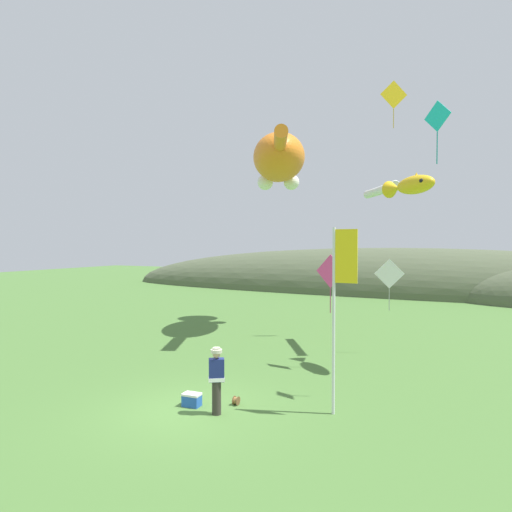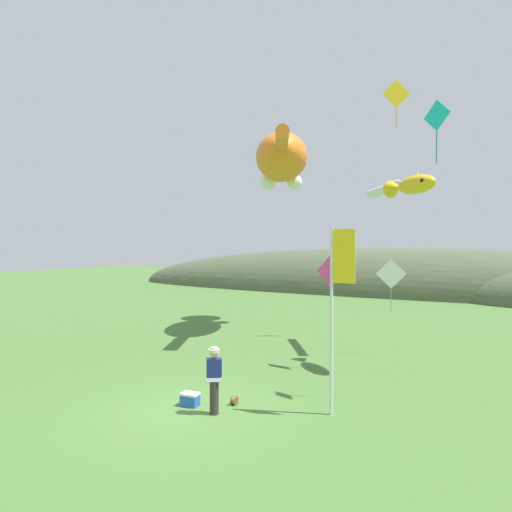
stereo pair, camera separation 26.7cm
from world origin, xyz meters
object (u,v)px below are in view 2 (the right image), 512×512
at_px(kite_giant_cat, 281,160).
at_px(kite_tube_streamer, 383,190).
at_px(picnic_cooler, 190,399).
at_px(kite_fish_windsock, 411,185).
at_px(festival_attendant, 214,378).
at_px(kite_diamond_white, 391,274).
at_px(kite_spool, 234,400).
at_px(kite_diamond_teal, 437,116).
at_px(kite_diamond_pink, 331,272).
at_px(kite_diamond_gold, 396,94).
at_px(festival_banner_pole, 337,293).

xyz_separation_m(kite_giant_cat, kite_tube_streamer, (5.83, -2.57, -2.15)).
height_order(picnic_cooler, kite_fish_windsock, kite_fish_windsock).
bearing_deg(festival_attendant, kite_diamond_white, 72.03).
xyz_separation_m(kite_spool, kite_diamond_white, (2.71, 7.91, 3.14)).
distance_m(festival_attendant, kite_diamond_white, 9.48).
xyz_separation_m(picnic_cooler, kite_diamond_teal, (5.98, 3.41, 7.87)).
height_order(kite_giant_cat, kite_diamond_teal, kite_giant_cat).
xyz_separation_m(festival_attendant, kite_spool, (0.12, 0.84, -0.83)).
distance_m(kite_giant_cat, kite_diamond_pink, 9.65).
bearing_deg(kite_tube_streamer, kite_diamond_pink, -104.53).
xyz_separation_m(kite_diamond_gold, kite_diamond_pink, (-1.08, -6.13, -7.90)).
bearing_deg(kite_diamond_teal, kite_diamond_gold, 107.88).
bearing_deg(kite_fish_windsock, kite_diamond_teal, -69.62).
xyz_separation_m(picnic_cooler, kite_fish_windsock, (4.83, 6.49, 6.37)).
xyz_separation_m(festival_attendant, festival_banner_pole, (2.89, 1.41, 2.27)).
bearing_deg(kite_giant_cat, kite_spool, -71.98).
distance_m(kite_spool, kite_diamond_gold, 15.85).
bearing_deg(festival_banner_pole, kite_diamond_gold, 92.58).
xyz_separation_m(festival_banner_pole, kite_tube_streamer, (-0.56, 8.00, 3.51)).
bearing_deg(kite_tube_streamer, kite_diamond_white, -52.22).
relative_size(kite_giant_cat, kite_diamond_teal, 4.88).
bearing_deg(kite_spool, kite_tube_streamer, 75.60).
xyz_separation_m(festival_attendant, kite_diamond_pink, (1.34, 5.61, 2.54)).
relative_size(festival_banner_pole, kite_tube_streamer, 1.68).
distance_m(festival_attendant, kite_diamond_teal, 9.43).
relative_size(festival_attendant, picnic_cooler, 3.45).
relative_size(festival_attendant, kite_spool, 7.23).
distance_m(festival_banner_pole, kite_diamond_gold, 13.18).
xyz_separation_m(festival_banner_pole, kite_diamond_gold, (-0.47, 10.34, 8.16)).
height_order(festival_banner_pole, kite_diamond_pink, festival_banner_pole).
distance_m(picnic_cooler, kite_giant_cat, 14.87).
xyz_separation_m(kite_tube_streamer, kite_diamond_gold, (0.10, 2.34, 4.65)).
bearing_deg(picnic_cooler, kite_diamond_teal, 29.72).
bearing_deg(kite_diamond_pink, kite_diamond_gold, 80.00).
height_order(kite_giant_cat, kite_diamond_white, kite_giant_cat).
xyz_separation_m(kite_tube_streamer, kite_diamond_teal, (2.72, -5.79, 1.31)).
bearing_deg(festival_banner_pole, kite_spool, -168.42).
relative_size(kite_fish_windsock, kite_diamond_gold, 1.00).
height_order(kite_fish_windsock, kite_diamond_pink, kite_fish_windsock).
bearing_deg(kite_diamond_teal, kite_diamond_white, 113.28).
xyz_separation_m(kite_fish_windsock, kite_diamond_teal, (1.14, -3.08, 1.50)).
bearing_deg(kite_giant_cat, kite_diamond_teal, -44.39).
bearing_deg(kite_giant_cat, kite_diamond_gold, -2.30).
bearing_deg(kite_diamond_gold, kite_fish_windsock, -73.67).
bearing_deg(festival_banner_pole, kite_giant_cat, 121.14).
bearing_deg(festival_banner_pole, kite_diamond_white, 90.40).
height_order(kite_fish_windsock, kite_diamond_teal, kite_diamond_teal).
height_order(kite_giant_cat, kite_tube_streamer, kite_giant_cat).
distance_m(kite_giant_cat, kite_diamond_teal, 11.99).
bearing_deg(festival_attendant, kite_giant_cat, 106.29).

